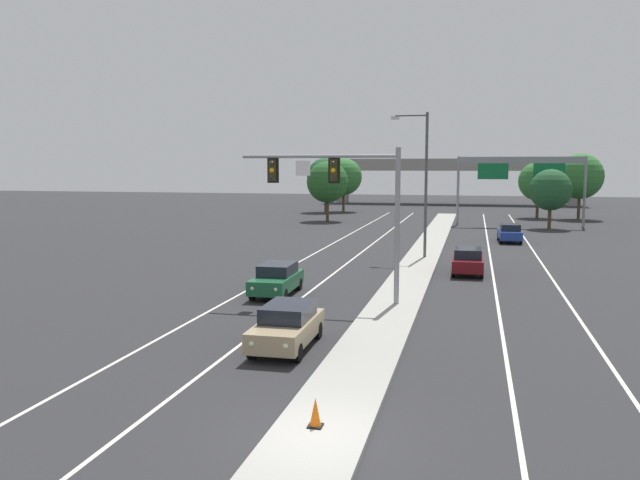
# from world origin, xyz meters

# --- Properties ---
(ground_plane) EXTENTS (260.00, 260.00, 0.00)m
(ground_plane) POSITION_xyz_m (0.00, 0.00, 0.00)
(ground_plane) COLOR #28282B
(median_island) EXTENTS (2.40, 110.00, 0.15)m
(median_island) POSITION_xyz_m (0.00, 18.00, 0.07)
(median_island) COLOR #9E9B93
(median_island) RESTS_ON ground
(lane_stripe_oncoming_center) EXTENTS (0.14, 100.00, 0.01)m
(lane_stripe_oncoming_center) POSITION_xyz_m (-4.70, 25.00, 0.00)
(lane_stripe_oncoming_center) COLOR silver
(lane_stripe_oncoming_center) RESTS_ON ground
(lane_stripe_receding_center) EXTENTS (0.14, 100.00, 0.01)m
(lane_stripe_receding_center) POSITION_xyz_m (4.70, 25.00, 0.00)
(lane_stripe_receding_center) COLOR silver
(lane_stripe_receding_center) RESTS_ON ground
(edge_stripe_left) EXTENTS (0.14, 100.00, 0.01)m
(edge_stripe_left) POSITION_xyz_m (-8.00, 25.00, 0.00)
(edge_stripe_left) COLOR silver
(edge_stripe_left) RESTS_ON ground
(edge_stripe_right) EXTENTS (0.14, 100.00, 0.01)m
(edge_stripe_right) POSITION_xyz_m (8.00, 25.00, 0.00)
(edge_stripe_right) COLOR silver
(edge_stripe_right) RESTS_ON ground
(overhead_signal_mast) EXTENTS (7.57, 0.44, 7.20)m
(overhead_signal_mast) POSITION_xyz_m (-2.33, 15.13, 5.34)
(overhead_signal_mast) COLOR gray
(overhead_signal_mast) RESTS_ON median_island
(street_lamp_median) EXTENTS (2.58, 0.28, 10.00)m
(street_lamp_median) POSITION_xyz_m (-0.03, 30.97, 5.79)
(street_lamp_median) COLOR #4C4C51
(street_lamp_median) RESTS_ON median_island
(car_oncoming_tan) EXTENTS (1.86, 4.49, 1.58)m
(car_oncoming_tan) POSITION_xyz_m (-2.92, 7.39, 0.82)
(car_oncoming_tan) COLOR tan
(car_oncoming_tan) RESTS_ON ground
(car_oncoming_green) EXTENTS (1.91, 4.51, 1.58)m
(car_oncoming_green) POSITION_xyz_m (-6.13, 16.47, 0.82)
(car_oncoming_green) COLOR #195633
(car_oncoming_green) RESTS_ON ground
(car_receding_darkred) EXTENTS (1.86, 4.48, 1.58)m
(car_receding_darkred) POSITION_xyz_m (3.20, 25.25, 0.82)
(car_receding_darkred) COLOR #5B0F14
(car_receding_darkred) RESTS_ON ground
(car_receding_blue) EXTENTS (1.92, 4.51, 1.58)m
(car_receding_blue) POSITION_xyz_m (6.50, 42.81, 0.82)
(car_receding_blue) COLOR navy
(car_receding_blue) RESTS_ON ground
(traffic_cone_median_nose) EXTENTS (0.36, 0.36, 0.74)m
(traffic_cone_median_nose) POSITION_xyz_m (-0.15, 0.43, 0.51)
(traffic_cone_median_nose) COLOR black
(traffic_cone_median_nose) RESTS_ON median_island
(highway_sign_gantry) EXTENTS (13.28, 0.42, 7.50)m
(highway_sign_gantry) POSITION_xyz_m (8.20, 57.85, 6.16)
(highway_sign_gantry) COLOR gray
(highway_sign_gantry) RESTS_ON ground
(overpass_bridge) EXTENTS (42.40, 6.40, 7.65)m
(overpass_bridge) POSITION_xyz_m (0.00, 97.30, 5.78)
(overpass_bridge) COLOR gray
(overpass_bridge) RESTS_ON ground
(tree_far_left_c) EXTENTS (5.22, 5.22, 7.55)m
(tree_far_left_c) POSITION_xyz_m (-14.61, 75.44, 4.93)
(tree_far_left_c) COLOR #4C3823
(tree_far_left_c) RESTS_ON ground
(tree_far_left_b) EXTENTS (4.85, 4.85, 7.02)m
(tree_far_left_b) POSITION_xyz_m (-13.33, 59.55, 4.59)
(tree_far_left_b) COLOR #4C3823
(tree_far_left_b) RESTS_ON ground
(tree_far_right_c) EXTENTS (4.26, 4.26, 6.17)m
(tree_far_right_c) POSITION_xyz_m (11.07, 55.73, 4.03)
(tree_far_right_c) COLOR #4C3823
(tree_far_right_c) RESTS_ON ground
(tree_far_right_b) EXTENTS (4.84, 4.84, 7.00)m
(tree_far_right_b) POSITION_xyz_m (11.12, 70.02, 4.57)
(tree_far_right_b) COLOR #4C3823
(tree_far_right_b) RESTS_ON ground
(tree_far_left_a) EXTENTS (5.24, 5.24, 7.59)m
(tree_far_left_a) POSITION_xyz_m (-16.80, 73.66, 4.96)
(tree_far_left_a) COLOR #4C3823
(tree_far_left_a) RESTS_ON ground
(tree_far_right_a) EXTENTS (5.52, 5.52, 7.99)m
(tree_far_right_a) POSITION_xyz_m (15.84, 69.17, 5.22)
(tree_far_right_a) COLOR #4C3823
(tree_far_right_a) RESTS_ON ground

